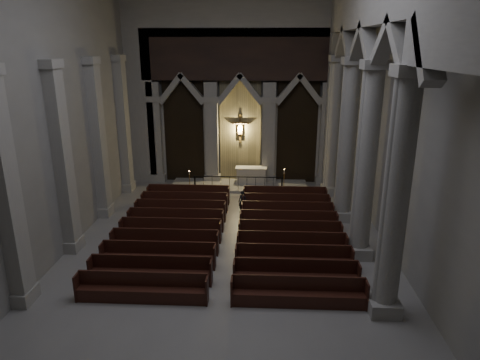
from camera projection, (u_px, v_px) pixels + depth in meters
The scene contains 11 objects.
room at pixel (223, 73), 14.65m from camera, with size 24.00×24.10×12.00m.
sanctuary_wall at pixel (240, 78), 25.93m from camera, with size 14.00×0.77×12.00m.
right_arcade at pixel (376, 65), 15.58m from camera, with size 1.00×24.00×12.00m.
left_pilasters at pixel (83, 152), 19.43m from camera, with size 0.60×13.00×8.03m.
sanctuary_step at pixel (239, 185), 27.01m from camera, with size 8.50×2.60×0.15m, color #A6A39B.
altar at pixel (251, 175), 27.18m from camera, with size 1.99×0.79×1.01m.
altar_rail at pixel (238, 182), 25.70m from camera, with size 5.35×0.09×1.05m.
candle_stand_left at pixel (190, 187), 25.71m from camera, with size 0.24×0.24×1.41m.
candle_stand_right at pixel (284, 188), 25.43m from camera, with size 0.27×0.27×1.59m.
pews at pixel (230, 235), 19.35m from camera, with size 10.01×10.21×1.03m.
worshipper at pixel (242, 202), 22.63m from camera, with size 0.44×0.29×1.22m, color black.
Camera 1 is at (1.36, -15.02, 8.52)m, focal length 32.00 mm.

